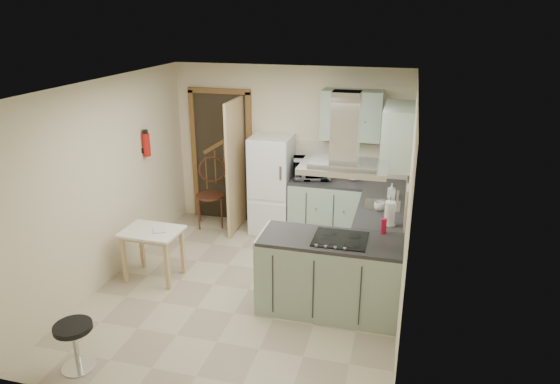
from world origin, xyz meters
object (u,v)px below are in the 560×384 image
(extractor_hood, at_px, (344,167))
(stool, at_px, (76,346))
(fridge, at_px, (272,185))
(drop_leaf_table, at_px, (154,254))
(microwave, at_px, (312,168))
(bentwood_chair, at_px, (210,196))
(peninsula, at_px, (330,275))

(extractor_hood, bearing_deg, stool, -145.03)
(fridge, relative_size, drop_leaf_table, 2.10)
(microwave, bearing_deg, bentwood_chair, 168.84)
(drop_leaf_table, bearing_deg, bentwood_chair, 89.95)
(peninsula, bearing_deg, stool, -143.81)
(extractor_hood, height_order, drop_leaf_table, extractor_hood)
(peninsula, distance_m, bentwood_chair, 2.94)
(extractor_hood, bearing_deg, bentwood_chair, 140.44)
(peninsula, bearing_deg, bentwood_chair, 139.20)
(microwave, bearing_deg, stool, -127.15)
(drop_leaf_table, relative_size, stool, 1.48)
(fridge, distance_m, microwave, 0.69)
(peninsula, relative_size, drop_leaf_table, 2.17)
(fridge, xyz_separation_m, microwave, (0.62, 0.01, 0.30))
(extractor_hood, relative_size, stool, 1.87)
(peninsula, xyz_separation_m, bentwood_chair, (-2.23, 1.92, 0.04))
(bentwood_chair, height_order, microwave, microwave)
(extractor_hood, bearing_deg, fridge, 123.79)
(fridge, bearing_deg, peninsula, -58.26)
(drop_leaf_table, xyz_separation_m, microwave, (1.67, 1.83, 0.72))
(fridge, height_order, stool, fridge)
(drop_leaf_table, distance_m, stool, 1.75)
(drop_leaf_table, distance_m, microwave, 2.58)
(bentwood_chair, bearing_deg, microwave, -19.30)
(stool, relative_size, microwave, 0.87)
(stool, bearing_deg, drop_leaf_table, 93.34)
(extractor_hood, relative_size, bentwood_chair, 0.91)
(microwave, bearing_deg, fridge, 167.25)
(drop_leaf_table, bearing_deg, microwave, 49.26)
(extractor_hood, height_order, bentwood_chair, extractor_hood)
(peninsula, bearing_deg, fridge, 121.74)
(stool, bearing_deg, fridge, 75.13)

